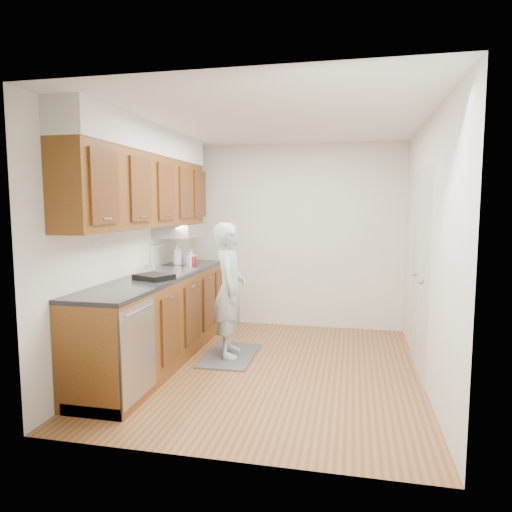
{
  "coord_description": "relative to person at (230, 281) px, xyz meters",
  "views": [
    {
      "loc": [
        0.82,
        -4.49,
        1.68
      ],
      "look_at": [
        -0.19,
        0.25,
        1.14
      ],
      "focal_mm": 32.0,
      "sensor_mm": 36.0,
      "label": 1
    }
  ],
  "objects": [
    {
      "name": "steel_can",
      "position": [
        -0.68,
        0.46,
        0.15
      ],
      "size": [
        0.08,
        0.08,
        0.13
      ],
      "primitive_type": "cylinder",
      "rotation": [
        0.0,
        0.0,
        -0.13
      ],
      "color": "#A5A5AA",
      "rests_on": "counter"
    },
    {
      "name": "dish_rack",
      "position": [
        -0.63,
        -0.57,
        0.11
      ],
      "size": [
        0.42,
        0.39,
        0.05
      ],
      "primitive_type": "cube",
      "rotation": [
        0.0,
        0.0,
        -0.4
      ],
      "color": "black",
      "rests_on": "counter"
    },
    {
      "name": "floor",
      "position": [
        0.5,
        -0.28,
        -0.85
      ],
      "size": [
        3.5,
        3.5,
        0.0
      ],
      "primitive_type": "plane",
      "color": "#9D623B",
      "rests_on": "ground"
    },
    {
      "name": "soap_bottle_c",
      "position": [
        -0.8,
        0.52,
        0.18
      ],
      "size": [
        0.19,
        0.19,
        0.19
      ],
      "primitive_type": "imported",
      "rotation": [
        0.0,
        0.0,
        0.37
      ],
      "color": "silver",
      "rests_on": "counter"
    },
    {
      "name": "counter",
      "position": [
        -0.7,
        -0.29,
        -0.36
      ],
      "size": [
        0.64,
        2.8,
        1.3
      ],
      "color": "brown",
      "rests_on": "floor"
    },
    {
      "name": "wall_back",
      "position": [
        0.5,
        1.47,
        0.4
      ],
      "size": [
        3.0,
        0.02,
        2.5
      ],
      "primitive_type": "cube",
      "color": "silver",
      "rests_on": "floor"
    },
    {
      "name": "person",
      "position": [
        0.0,
        0.0,
        0.0
      ],
      "size": [
        0.5,
        0.66,
        1.67
      ],
      "primitive_type": "imported",
      "rotation": [
        0.0,
        0.0,
        1.77
      ],
      "color": "#A7C4CB",
      "rests_on": "floor_mat"
    },
    {
      "name": "floor_mat",
      "position": [
        -0.0,
        0.0,
        -0.84
      ],
      "size": [
        0.55,
        0.92,
        0.02
      ],
      "primitive_type": "cube",
      "rotation": [
        0.0,
        0.0,
        0.01
      ],
      "color": "#58585A",
      "rests_on": "floor"
    },
    {
      "name": "wall_left",
      "position": [
        -1.0,
        -0.28,
        0.4
      ],
      "size": [
        0.02,
        3.5,
        2.5
      ],
      "primitive_type": "cube",
      "color": "silver",
      "rests_on": "floor"
    },
    {
      "name": "soap_bottle_a",
      "position": [
        -0.78,
        0.45,
        0.23
      ],
      "size": [
        0.15,
        0.15,
        0.29
      ],
      "primitive_type": "imported",
      "rotation": [
        0.0,
        0.0,
        0.44
      ],
      "color": "silver",
      "rests_on": "counter"
    },
    {
      "name": "ceiling",
      "position": [
        0.5,
        -0.28,
        1.65
      ],
      "size": [
        3.5,
        3.5,
        0.0
      ],
      "primitive_type": "plane",
      "rotation": [
        3.14,
        0.0,
        0.0
      ],
      "color": "white",
      "rests_on": "wall_left"
    },
    {
      "name": "upper_cabinets",
      "position": [
        -0.83,
        -0.24,
        1.1
      ],
      "size": [
        0.47,
        2.8,
        1.21
      ],
      "color": "brown",
      "rests_on": "wall_left"
    },
    {
      "name": "soda_can",
      "position": [
        -0.56,
        0.4,
        0.15
      ],
      "size": [
        0.08,
        0.08,
        0.13
      ],
      "primitive_type": "cylinder",
      "rotation": [
        0.0,
        0.0,
        -0.21
      ],
      "color": "#A51C2B",
      "rests_on": "counter"
    },
    {
      "name": "closet_door",
      "position": [
        1.98,
        0.02,
        0.17
      ],
      "size": [
        0.02,
        1.22,
        2.05
      ],
      "primitive_type": "cube",
      "color": "white",
      "rests_on": "wall_right"
    },
    {
      "name": "wall_right",
      "position": [
        2.0,
        -0.28,
        0.4
      ],
      "size": [
        0.02,
        3.5,
        2.5
      ],
      "primitive_type": "cube",
      "color": "silver",
      "rests_on": "floor"
    },
    {
      "name": "soap_bottle_b",
      "position": [
        -0.59,
        0.41,
        0.19
      ],
      "size": [
        0.14,
        0.14,
        0.21
      ],
      "primitive_type": "imported",
      "rotation": [
        0.0,
        0.0,
        -0.73
      ],
      "color": "silver",
      "rests_on": "counter"
    }
  ]
}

